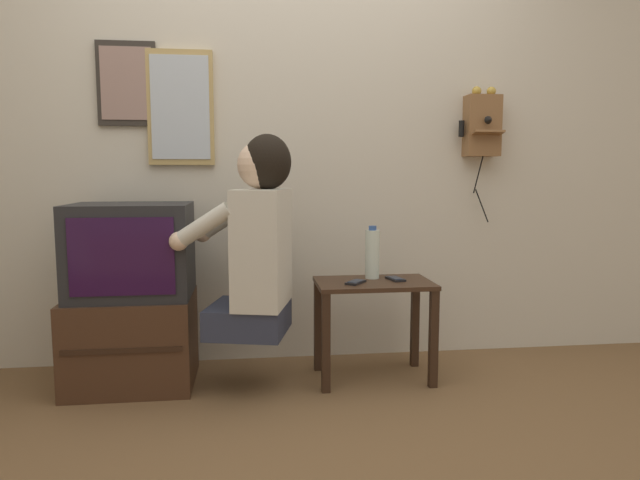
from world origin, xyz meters
TOP-DOWN VIEW (x-y plane):
  - ground_plane at (0.00, 0.00)m, footprint 14.00×14.00m
  - wall_back at (0.00, 0.99)m, footprint 6.80×0.05m
  - side_table at (0.39, 0.57)m, footprint 0.58×0.37m
  - person at (-0.19, 0.49)m, footprint 0.59×0.51m
  - tv_stand at (-0.82, 0.64)m, footprint 0.60×0.49m
  - television at (-0.80, 0.64)m, footprint 0.57×0.44m
  - wall_phone_antique at (1.08, 0.91)m, footprint 0.23×0.19m
  - framed_picture at (-0.86, 0.95)m, footprint 0.30×0.03m
  - wall_mirror at (-0.58, 0.95)m, footprint 0.35×0.04m
  - cell_phone_held at (0.29, 0.53)m, footprint 0.12×0.13m
  - cell_phone_spare at (0.51, 0.59)m, footprint 0.08×0.13m
  - water_bottle at (0.40, 0.66)m, footprint 0.07×0.07m

SIDE VIEW (x-z plane):
  - ground_plane at x=0.00m, z-range 0.00..0.00m
  - tv_stand at x=-0.82m, z-range 0.00..0.45m
  - side_table at x=0.39m, z-range 0.14..0.65m
  - cell_phone_held at x=0.29m, z-range 0.51..0.52m
  - cell_phone_spare at x=0.51m, z-range 0.51..0.52m
  - water_bottle at x=0.40m, z-range 0.50..0.77m
  - television at x=-0.80m, z-range 0.45..0.90m
  - person at x=-0.19m, z-range 0.27..1.21m
  - wall_back at x=0.00m, z-range 0.00..2.55m
  - wall_phone_antique at x=1.08m, z-range 0.94..1.70m
  - wall_mirror at x=-0.58m, z-range 1.09..1.70m
  - framed_picture at x=-0.86m, z-range 1.30..1.73m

